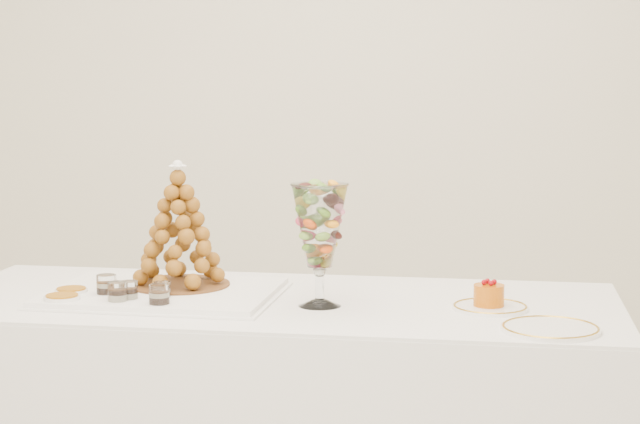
# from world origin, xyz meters

# --- Properties ---
(lace_tray) EXTENTS (0.65, 0.50, 0.02)m
(lace_tray) POSITION_xyz_m (-0.31, 0.10, 0.75)
(lace_tray) COLOR white
(lace_tray) RESTS_ON buffet_table
(macaron_vase) EXTENTS (0.15, 0.15, 0.34)m
(macaron_vase) POSITION_xyz_m (0.15, 0.04, 0.96)
(macaron_vase) COLOR white
(macaron_vase) RESTS_ON buffet_table
(cake_plate) EXTENTS (0.20, 0.20, 0.01)m
(cake_plate) POSITION_xyz_m (0.61, 0.06, 0.74)
(cake_plate) COLOR white
(cake_plate) RESTS_ON buffet_table
(spare_plate) EXTENTS (0.25, 0.25, 0.01)m
(spare_plate) POSITION_xyz_m (0.76, -0.17, 0.74)
(spare_plate) COLOR white
(spare_plate) RESTS_ON buffet_table
(verrine_a) EXTENTS (0.06, 0.06, 0.07)m
(verrine_a) POSITION_xyz_m (-0.45, 0.02, 0.77)
(verrine_a) COLOR white
(verrine_a) RESTS_ON buffet_table
(verrine_b) EXTENTS (0.07, 0.07, 0.07)m
(verrine_b) POSITION_xyz_m (-0.37, -0.03, 0.77)
(verrine_b) COLOR white
(verrine_b) RESTS_ON buffet_table
(verrine_c) EXTENTS (0.05, 0.05, 0.06)m
(verrine_c) POSITION_xyz_m (-0.29, 0.01, 0.77)
(verrine_c) COLOR white
(verrine_c) RESTS_ON buffet_table
(verrine_d) EXTENTS (0.06, 0.06, 0.07)m
(verrine_d) POSITION_xyz_m (-0.39, -0.07, 0.77)
(verrine_d) COLOR white
(verrine_d) RESTS_ON buffet_table
(verrine_e) EXTENTS (0.06, 0.06, 0.07)m
(verrine_e) POSITION_xyz_m (-0.27, -0.09, 0.77)
(verrine_e) COLOR white
(verrine_e) RESTS_ON buffet_table
(ramekin_back) EXTENTS (0.09, 0.09, 0.03)m
(ramekin_back) POSITION_xyz_m (-0.56, 0.03, 0.75)
(ramekin_back) COLOR white
(ramekin_back) RESTS_ON buffet_table
(ramekin_front) EXTENTS (0.10, 0.10, 0.03)m
(ramekin_front) POSITION_xyz_m (-0.55, -0.07, 0.75)
(ramekin_front) COLOR white
(ramekin_front) RESTS_ON buffet_table
(croquembouche) EXTENTS (0.29, 0.29, 0.36)m
(croquembouche) POSITION_xyz_m (-0.28, 0.16, 0.94)
(croquembouche) COLOR brown
(croquembouche) RESTS_ON lace_tray
(mousse_cake) EXTENTS (0.08, 0.08, 0.07)m
(mousse_cake) POSITION_xyz_m (0.61, 0.06, 0.78)
(mousse_cake) COLOR #C45B09
(mousse_cake) RESTS_ON cake_plate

